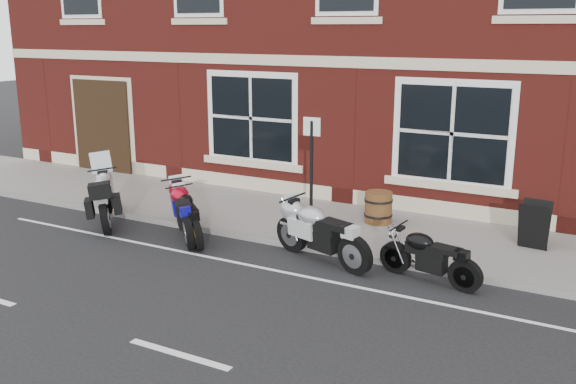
# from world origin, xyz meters

# --- Properties ---
(ground) EXTENTS (80.00, 80.00, 0.00)m
(ground) POSITION_xyz_m (0.00, 0.00, 0.00)
(ground) COLOR black
(ground) RESTS_ON ground
(sidewalk) EXTENTS (30.00, 3.00, 0.12)m
(sidewalk) POSITION_xyz_m (0.00, 3.00, 0.06)
(sidewalk) COLOR slate
(sidewalk) RESTS_ON ground
(kerb) EXTENTS (30.00, 0.16, 0.12)m
(kerb) POSITION_xyz_m (0.00, 1.42, 0.06)
(kerb) COLOR slate
(kerb) RESTS_ON ground
(moto_touring_silver) EXTENTS (1.60, 1.76, 1.47)m
(moto_touring_silver) POSITION_xyz_m (-4.99, 0.95, 0.60)
(moto_touring_silver) COLOR black
(moto_touring_silver) RESTS_ON ground
(moto_sport_red) EXTENTS (1.63, 1.72, 1.00)m
(moto_sport_red) POSITION_xyz_m (-2.94, 1.01, 0.58)
(moto_sport_red) COLOR black
(moto_sport_red) RESTS_ON ground
(moto_sport_black) EXTENTS (1.60, 1.43, 0.91)m
(moto_sport_black) POSITION_xyz_m (-2.76, 0.93, 0.52)
(moto_sport_black) COLOR black
(moto_sport_black) RESTS_ON ground
(moto_sport_silver) EXTENTS (2.21, 0.86, 1.03)m
(moto_sport_silver) POSITION_xyz_m (0.13, 1.02, 0.59)
(moto_sport_silver) COLOR black
(moto_sport_silver) RESTS_ON ground
(moto_naked_black) EXTENTS (1.85, 0.51, 0.84)m
(moto_naked_black) POSITION_xyz_m (2.11, 1.01, 0.48)
(moto_naked_black) COLOR black
(moto_naked_black) RESTS_ON ground
(a_board_sign) EXTENTS (0.57, 0.41, 0.89)m
(a_board_sign) POSITION_xyz_m (3.45, 3.30, 0.57)
(a_board_sign) COLOR black
(a_board_sign) RESTS_ON sidewalk
(barrel_planter) EXTENTS (0.60, 0.60, 0.67)m
(barrel_planter) POSITION_xyz_m (0.32, 3.41, 0.46)
(barrel_planter) COLOR #452412
(barrel_planter) RESTS_ON sidewalk
(parking_sign) EXTENTS (0.34, 0.06, 2.42)m
(parking_sign) POSITION_xyz_m (-0.37, 1.58, 1.52)
(parking_sign) COLOR black
(parking_sign) RESTS_ON sidewalk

